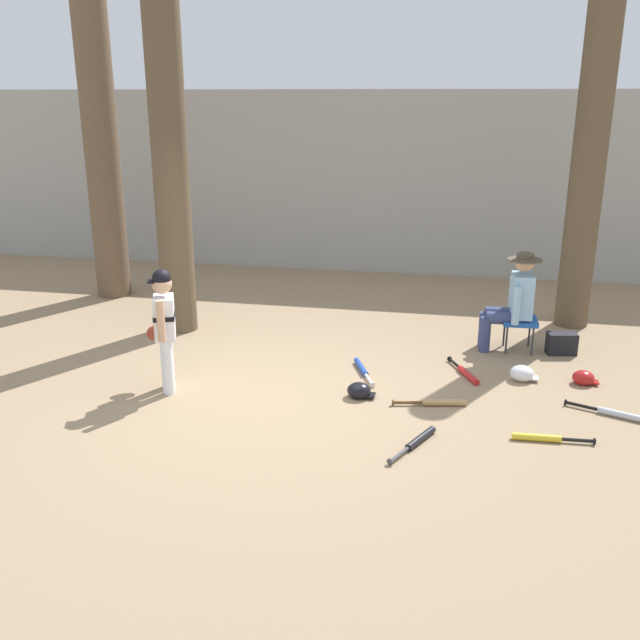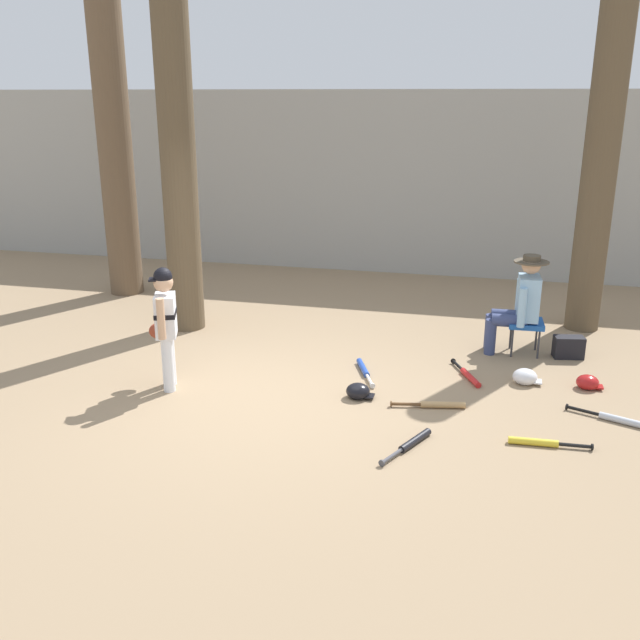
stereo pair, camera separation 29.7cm
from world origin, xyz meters
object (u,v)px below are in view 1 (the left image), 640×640
at_px(batting_helmet_black, 359,391).
at_px(handbag_beside_stool, 562,344).
at_px(tree_behind_spectator, 585,192).
at_px(folding_stool, 519,322).
at_px(batting_helmet_white, 522,374).
at_px(seated_spectator, 513,299).
at_px(bat_yellow_trainer, 543,438).
at_px(bat_red_barrel, 466,373).
at_px(tree_far_left, 95,78).
at_px(bat_aluminum_silver, 616,414).
at_px(young_ballplayer, 164,322).
at_px(batting_helmet_red, 583,378).
at_px(bat_wood_tan, 438,403).
at_px(bat_black_composite, 417,441).
at_px(bat_blue_youth, 362,369).
at_px(tree_near_player, 171,175).

bearing_deg(batting_helmet_black, handbag_beside_stool, 38.22).
bearing_deg(batting_helmet_black, tree_behind_spectator, 50.03).
xyz_separation_m(folding_stool, batting_helmet_white, (-0.01, -0.95, -0.29)).
height_order(handbag_beside_stool, batting_helmet_white, handbag_beside_stool).
bearing_deg(seated_spectator, folding_stool, 2.28).
height_order(bat_yellow_trainer, bat_red_barrel, same).
relative_size(tree_far_left, bat_yellow_trainer, 9.84).
distance_m(bat_aluminum_silver, bat_yellow_trainer, 0.99).
height_order(young_ballplayer, handbag_beside_stool, young_ballplayer).
bearing_deg(tree_far_left, batting_helmet_red, -19.24).
bearing_deg(handbag_beside_stool, seated_spectator, 178.16).
distance_m(tree_far_left, bat_wood_tan, 6.76).
relative_size(handbag_beside_stool, batting_helmet_black, 1.17).
relative_size(folding_stool, bat_black_composite, 0.59).
bearing_deg(bat_black_composite, bat_aluminum_silver, 26.83).
xyz_separation_m(seated_spectator, batting_helmet_white, (0.09, -0.95, -0.56)).
height_order(folding_stool, bat_black_composite, folding_stool).
relative_size(bat_blue_youth, batting_helmet_black, 2.47).
distance_m(tree_near_player, tree_far_left, 2.44).
bearing_deg(bat_black_composite, bat_red_barrel, 76.02).
distance_m(bat_wood_tan, batting_helmet_red, 1.74).
bearing_deg(seated_spectator, bat_red_barrel, -118.12).
distance_m(seated_spectator, tree_far_left, 6.53).
xyz_separation_m(folding_stool, bat_black_composite, (-1.03, -2.65, -0.33)).
distance_m(tree_near_player, batting_helmet_red, 5.39).
bearing_deg(bat_red_barrel, young_ballplayer, -162.15).
bearing_deg(handbag_beside_stool, batting_helmet_red, -82.40).
bearing_deg(handbag_beside_stool, tree_far_left, 167.87).
bearing_deg(seated_spectator, young_ballplayer, -151.54).
distance_m(tree_far_left, batting_helmet_white, 7.09).
relative_size(seated_spectator, bat_wood_tan, 1.63).
distance_m(folding_stool, bat_red_barrel, 1.18).
distance_m(handbag_beside_stool, tree_far_left, 7.28).
height_order(young_ballplayer, bat_yellow_trainer, young_ballplayer).
xyz_separation_m(bat_black_composite, batting_helmet_white, (1.02, 1.70, 0.04)).
distance_m(young_ballplayer, seated_spectator, 4.07).
bearing_deg(folding_stool, bat_blue_youth, -148.85).
bearing_deg(seated_spectator, handbag_beside_stool, -1.84).
bearing_deg(seated_spectator, bat_wood_tan, -113.51).
relative_size(tree_far_left, bat_aluminum_silver, 9.45).
xyz_separation_m(bat_yellow_trainer, bat_black_composite, (-1.10, -0.28, 0.00)).
height_order(tree_behind_spectator, bat_yellow_trainer, tree_behind_spectator).
xyz_separation_m(young_ballplayer, batting_helmet_white, (3.67, 0.99, -0.67)).
bearing_deg(bat_blue_youth, seated_spectator, 32.55).
bearing_deg(batting_helmet_black, batting_helmet_red, 19.40).
distance_m(bat_blue_youth, batting_helmet_black, 0.69).
relative_size(tree_near_player, batting_helmet_red, 17.06).
bearing_deg(tree_near_player, bat_wood_tan, -27.34).
distance_m(tree_near_player, young_ballplayer, 2.39).
bearing_deg(bat_yellow_trainer, bat_aluminum_silver, 41.51).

